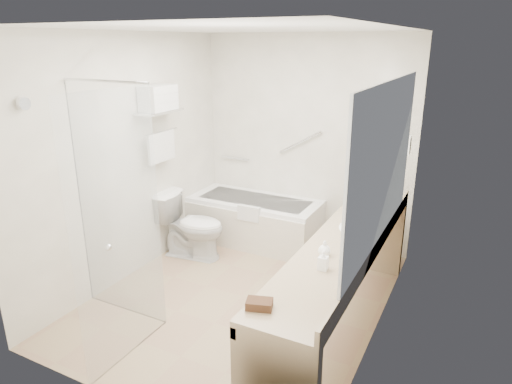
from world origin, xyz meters
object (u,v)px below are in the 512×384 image
at_px(amenity_basket, 259,304).
at_px(toilet, 192,226).
at_px(vanity_counter, 342,267).
at_px(bathtub, 255,220).
at_px(water_bottle_left, 362,195).

bearing_deg(amenity_basket, toilet, 134.45).
xyz_separation_m(vanity_counter, toilet, (-1.97, 0.68, -0.26)).
height_order(bathtub, water_bottle_left, water_bottle_left).
relative_size(bathtub, water_bottle_left, 8.58).
bearing_deg(toilet, bathtub, -39.76).
relative_size(vanity_counter, toilet, 3.52).
relative_size(toilet, amenity_basket, 4.81).
bearing_deg(water_bottle_left, vanity_counter, -83.40).
bearing_deg(toilet, vanity_counter, -116.33).
height_order(vanity_counter, toilet, vanity_counter).
bearing_deg(amenity_basket, water_bottle_left, 88.25).
bearing_deg(water_bottle_left, amenity_basket, -91.75).
height_order(toilet, amenity_basket, amenity_basket).
bearing_deg(bathtub, amenity_basket, -62.12).
bearing_deg(toilet, amenity_basket, -142.87).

